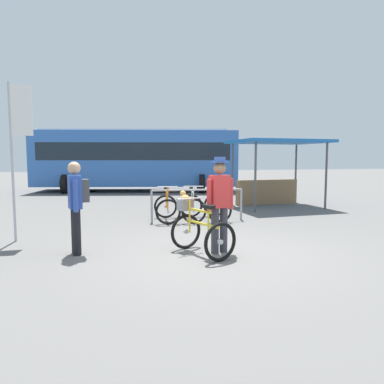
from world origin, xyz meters
TOP-DOWN VIEW (x-y plane):
  - ground_plane at (0.00, 0.00)m, footprint 80.00×80.00m
  - bike_rack_rail at (0.54, 3.25)m, footprint 2.51×0.18m
  - racked_bike_orange at (-0.26, 3.47)m, footprint 0.77×1.15m
  - racked_bike_white at (0.44, 3.44)m, footprint 0.83×1.20m
  - racked_bike_yellow at (1.14, 3.40)m, footprint 0.85×1.18m
  - featured_bicycle at (-0.26, 0.10)m, footprint 1.00×1.26m
  - person_with_featured_bike at (0.13, 0.06)m, footprint 0.52×0.32m
  - pedestrian_with_backpack at (-2.36, 0.56)m, footprint 0.39×0.52m
  - bus_distant at (-0.26, 12.53)m, footprint 10.30×4.70m
  - market_stall at (3.93, 5.73)m, footprint 3.23×2.47m
  - banner_flag at (-3.53, 1.88)m, footprint 0.45×0.05m

SIDE VIEW (x-z plane):
  - ground_plane at x=0.00m, z-range 0.00..0.00m
  - racked_bike_orange at x=-0.26m, z-range -0.12..0.85m
  - racked_bike_white at x=0.44m, z-range -0.12..0.86m
  - racked_bike_yellow at x=1.14m, z-range -0.12..0.85m
  - featured_bicycle at x=-0.26m, z-range -0.06..1.03m
  - bike_rack_rail at x=0.54m, z-range 0.20..1.08m
  - pedestrian_with_backpack at x=-2.36m, z-range 0.12..1.76m
  - person_with_featured_bike at x=0.13m, z-range 0.09..1.81m
  - market_stall at x=3.93m, z-range 0.24..2.54m
  - bus_distant at x=-0.26m, z-range 0.20..3.28m
  - banner_flag at x=-3.53m, z-range 0.63..3.83m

